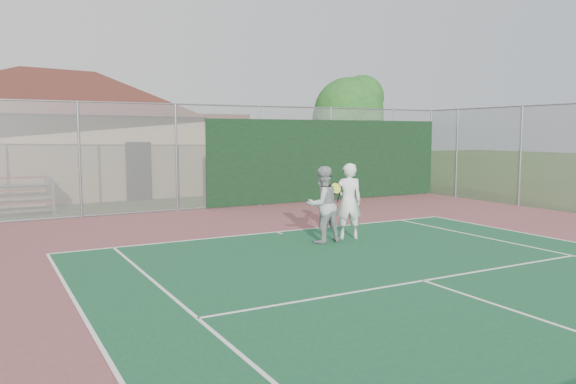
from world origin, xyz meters
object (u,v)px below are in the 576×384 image
at_px(clubhouse, 62,121).
at_px(tree, 350,115).
at_px(player_grey_back, 323,205).
at_px(player_white_front, 348,202).
at_px(bleachers, 0,195).

bearing_deg(clubhouse, tree, -26.85).
xyz_separation_m(clubhouse, player_grey_back, (3.75, -14.77, -2.18)).
height_order(tree, player_grey_back, tree).
distance_m(clubhouse, player_grey_back, 15.40).
xyz_separation_m(tree, player_grey_back, (-7.57, -9.65, -2.47)).
height_order(tree, player_white_front, tree).
height_order(bleachers, tree, tree).
bearing_deg(bleachers, player_white_front, -51.54).
distance_m(tree, player_grey_back, 12.51).
distance_m(bleachers, player_grey_back, 10.95).
distance_m(bleachers, tree, 14.29).
relative_size(clubhouse, player_white_front, 7.87).
bearing_deg(tree, player_white_front, -125.34).
bearing_deg(clubhouse, bleachers, -116.90).
distance_m(tree, player_white_front, 11.95).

